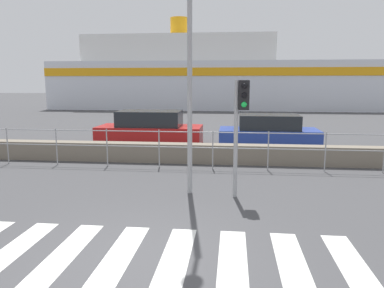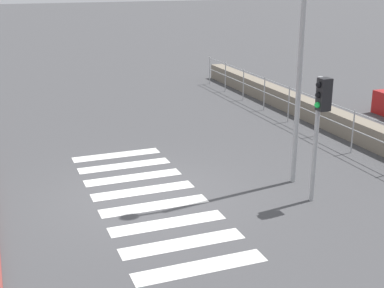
{
  "view_description": "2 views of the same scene",
  "coord_description": "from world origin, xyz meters",
  "px_view_note": "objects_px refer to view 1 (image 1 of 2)",
  "views": [
    {
      "loc": [
        1.47,
        -5.41,
        2.75
      ],
      "look_at": [
        0.66,
        2.0,
        1.5
      ],
      "focal_mm": 35.0,
      "sensor_mm": 36.0,
      "label": 1
    },
    {
      "loc": [
        10.82,
        -3.0,
        4.85
      ],
      "look_at": [
        0.28,
        1.0,
        1.2
      ],
      "focal_mm": 50.0,
      "sensor_mm": 36.0,
      "label": 2
    }
  ],
  "objects_px": {
    "parked_car_red": "(150,130)",
    "parked_car_blue": "(269,133)",
    "streetlamp": "(189,16)",
    "ferry_boat": "(211,78)",
    "traffic_light_far": "(241,112)"
  },
  "relations": [
    {
      "from": "parked_car_red",
      "to": "parked_car_blue",
      "type": "bearing_deg",
      "value": 0.0
    },
    {
      "from": "streetlamp",
      "to": "ferry_boat",
      "type": "distance_m",
      "value": 29.69
    },
    {
      "from": "traffic_light_far",
      "to": "ferry_boat",
      "type": "height_order",
      "value": "ferry_boat"
    },
    {
      "from": "ferry_boat",
      "to": "parked_car_blue",
      "type": "height_order",
      "value": "ferry_boat"
    },
    {
      "from": "traffic_light_far",
      "to": "ferry_boat",
      "type": "relative_size",
      "value": 0.08
    },
    {
      "from": "parked_car_red",
      "to": "parked_car_blue",
      "type": "distance_m",
      "value": 5.14
    },
    {
      "from": "ferry_boat",
      "to": "parked_car_red",
      "type": "height_order",
      "value": "ferry_boat"
    },
    {
      "from": "traffic_light_far",
      "to": "streetlamp",
      "type": "xyz_separation_m",
      "value": [
        -1.22,
        0.03,
        2.18
      ]
    },
    {
      "from": "traffic_light_far",
      "to": "parked_car_red",
      "type": "bearing_deg",
      "value": 117.6
    },
    {
      "from": "ferry_boat",
      "to": "parked_car_red",
      "type": "distance_m",
      "value": 22.57
    },
    {
      "from": "traffic_light_far",
      "to": "streetlamp",
      "type": "bearing_deg",
      "value": 178.49
    },
    {
      "from": "streetlamp",
      "to": "parked_car_red",
      "type": "relative_size",
      "value": 1.53
    },
    {
      "from": "traffic_light_far",
      "to": "parked_car_blue",
      "type": "xyz_separation_m",
      "value": [
        1.34,
        7.27,
        -1.46
      ]
    },
    {
      "from": "streetlamp",
      "to": "ferry_boat",
      "type": "bearing_deg",
      "value": 92.4
    },
    {
      "from": "ferry_boat",
      "to": "parked_car_red",
      "type": "bearing_deg",
      "value": -93.42
    }
  ]
}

